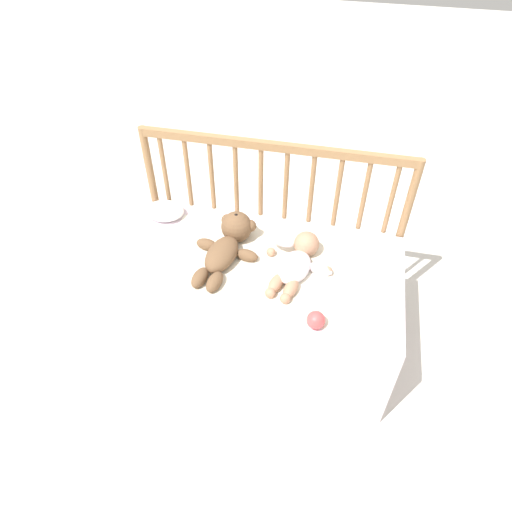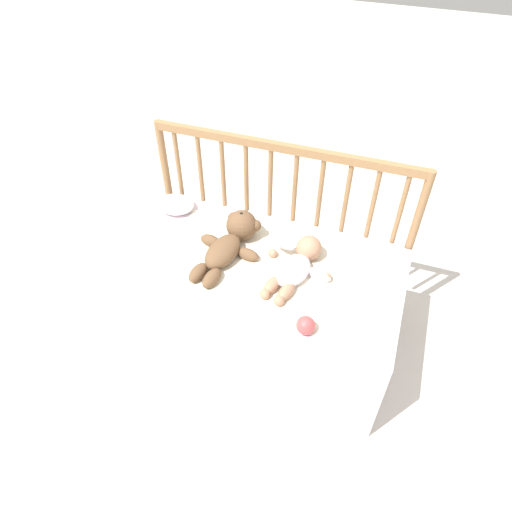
% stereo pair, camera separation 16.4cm
% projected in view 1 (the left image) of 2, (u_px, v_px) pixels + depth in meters
% --- Properties ---
extents(ground_plane, '(12.00, 12.00, 0.00)m').
position_uv_depth(ground_plane, '(256.00, 337.00, 2.26)').
color(ground_plane, silver).
extents(crib_mattress, '(1.22, 0.65, 0.50)m').
position_uv_depth(crib_mattress, '(256.00, 304.00, 2.09)').
color(crib_mattress, silver).
rests_on(crib_mattress, ground_plane).
extents(crib_rail, '(1.22, 0.04, 0.89)m').
position_uv_depth(crib_rail, '(273.00, 194.00, 2.08)').
color(crib_rail, '#997047').
rests_on(crib_rail, ground_plane).
extents(blanket, '(0.80, 0.52, 0.01)m').
position_uv_depth(blanket, '(254.00, 266.00, 1.91)').
color(blanket, silver).
rests_on(blanket, crib_mattress).
extents(teddy_bear, '(0.29, 0.43, 0.14)m').
position_uv_depth(teddy_bear, '(228.00, 243.00, 1.95)').
color(teddy_bear, brown).
rests_on(teddy_bear, crib_mattress).
extents(baby, '(0.29, 0.37, 0.11)m').
position_uv_depth(baby, '(297.00, 262.00, 1.88)').
color(baby, white).
rests_on(baby, crib_mattress).
extents(small_pillow, '(0.18, 0.15, 0.06)m').
position_uv_depth(small_pillow, '(165.00, 211.00, 2.14)').
color(small_pillow, white).
rests_on(small_pillow, crib_mattress).
extents(toy_ball, '(0.07, 0.07, 0.07)m').
position_uv_depth(toy_ball, '(316.00, 320.00, 1.67)').
color(toy_ball, '#DB4C4C').
rests_on(toy_ball, crib_mattress).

